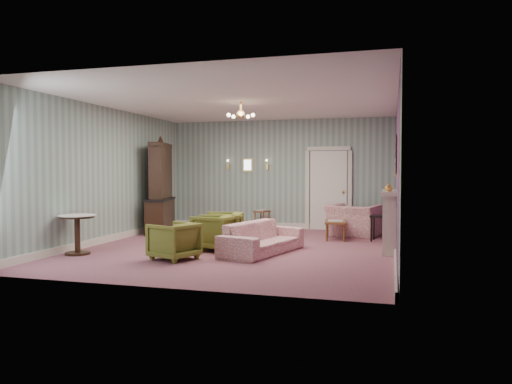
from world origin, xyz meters
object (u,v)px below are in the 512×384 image
(sofa_chintz, at_px, (263,232))
(fireplace, at_px, (390,221))
(coffee_table, at_px, (335,230))
(dresser, at_px, (160,185))
(pedestal_table, at_px, (77,234))
(olive_chair_a, at_px, (174,239))
(olive_chair_b, at_px, (216,231))
(wingback_chair, at_px, (354,215))
(olive_chair_c, at_px, (222,228))
(side_table_black, at_px, (380,228))

(sofa_chintz, relative_size, fireplace, 1.43)
(coffee_table, bearing_deg, dresser, 179.48)
(fireplace, height_order, coffee_table, fireplace)
(sofa_chintz, distance_m, pedestal_table, 3.41)
(olive_chair_a, height_order, dresser, dresser)
(sofa_chintz, xyz_separation_m, dresser, (-3.24, 2.26, 0.79))
(olive_chair_b, relative_size, wingback_chair, 0.67)
(olive_chair_c, distance_m, sofa_chintz, 1.03)
(dresser, height_order, side_table_black, dresser)
(olive_chair_b, distance_m, side_table_black, 3.65)
(coffee_table, bearing_deg, fireplace, -47.85)
(wingback_chair, bearing_deg, pedestal_table, 57.07)
(dresser, bearing_deg, side_table_black, -15.33)
(sofa_chintz, xyz_separation_m, wingback_chair, (1.46, 2.95, 0.11))
(pedestal_table, bearing_deg, sofa_chintz, 18.04)
(olive_chair_a, distance_m, fireplace, 4.09)
(dresser, height_order, coffee_table, dresser)
(sofa_chintz, height_order, coffee_table, sofa_chintz)
(sofa_chintz, relative_size, pedestal_table, 2.72)
(olive_chair_b, bearing_deg, dresser, -121.42)
(dresser, height_order, fireplace, dresser)
(dresser, xyz_separation_m, pedestal_table, (0.00, -3.31, -0.81))
(olive_chair_c, height_order, dresser, dresser)
(olive_chair_a, relative_size, sofa_chintz, 0.36)
(olive_chair_a, height_order, sofa_chintz, sofa_chintz)
(olive_chair_c, xyz_separation_m, fireplace, (3.22, 0.52, 0.19))
(wingback_chair, height_order, side_table_black, wingback_chair)
(sofa_chintz, distance_m, side_table_black, 2.98)
(wingback_chair, bearing_deg, fireplace, 128.54)
(coffee_table, bearing_deg, side_table_black, -4.30)
(fireplace, xyz_separation_m, coffee_table, (-1.17, 1.30, -0.37))
(olive_chair_a, bearing_deg, olive_chair_c, -173.13)
(olive_chair_b, bearing_deg, olive_chair_c, -168.18)
(coffee_table, distance_m, pedestal_table, 5.43)
(olive_chair_a, xyz_separation_m, sofa_chintz, (1.30, 1.07, 0.03))
(olive_chair_c, xyz_separation_m, dresser, (-2.29, 1.86, 0.78))
(sofa_chintz, height_order, pedestal_table, sofa_chintz)
(olive_chair_c, height_order, side_table_black, olive_chair_c)
(olive_chair_c, bearing_deg, fireplace, 90.17)
(olive_chair_b, relative_size, dresser, 0.32)
(sofa_chintz, relative_size, wingback_chair, 1.76)
(olive_chair_c, xyz_separation_m, side_table_black, (3.01, 1.75, -0.11))
(dresser, xyz_separation_m, side_table_black, (5.30, -0.11, -0.89))
(wingback_chair, xyz_separation_m, side_table_black, (0.61, -0.80, -0.21))
(olive_chair_b, xyz_separation_m, dresser, (-2.28, 2.17, 0.80))
(fireplace, bearing_deg, wingback_chair, 111.94)
(olive_chair_b, height_order, sofa_chintz, sofa_chintz)
(dresser, bearing_deg, fireplace, -27.76)
(coffee_table, bearing_deg, olive_chair_b, -133.87)
(olive_chair_a, xyz_separation_m, dresser, (-1.94, 3.32, 0.82))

